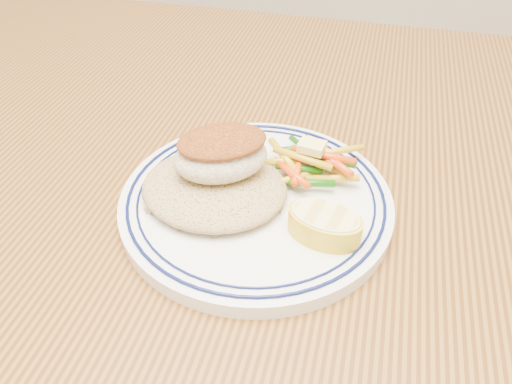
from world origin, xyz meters
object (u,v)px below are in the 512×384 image
object	(u,v)px
rice_pilaf	(214,185)
vegetable_pile	(311,162)
lemon_wedge	(325,223)
plate	(256,200)
dining_table	(257,243)
fish_fillet	(221,153)

from	to	relation	value
rice_pilaf	vegetable_pile	world-z (taller)	vegetable_pile
vegetable_pile	lemon_wedge	bearing A→B (deg)	-73.08
plate	lemon_wedge	size ratio (longest dim) A/B	3.55
dining_table	rice_pilaf	size ratio (longest dim) A/B	10.94
fish_fillet	vegetable_pile	size ratio (longest dim) A/B	1.06
vegetable_pile	lemon_wedge	world-z (taller)	vegetable_pile
dining_table	vegetable_pile	world-z (taller)	vegetable_pile
vegetable_pile	lemon_wedge	distance (m)	0.09
lemon_wedge	plate	bearing A→B (deg)	152.69
dining_table	fish_fillet	distance (m)	0.16
vegetable_pile	lemon_wedge	xyz separation A→B (m)	(0.03, -0.08, -0.00)
dining_table	fish_fillet	xyz separation A→B (m)	(-0.02, -0.04, 0.15)
rice_pilaf	vegetable_pile	size ratio (longest dim) A/B	1.36
plate	vegetable_pile	world-z (taller)	vegetable_pile
dining_table	plate	xyz separation A→B (m)	(0.01, -0.05, 0.11)
plate	rice_pilaf	world-z (taller)	rice_pilaf
plate	fish_fillet	world-z (taller)	fish_fillet
dining_table	lemon_wedge	world-z (taller)	lemon_wedge
fish_fillet	vegetable_pile	xyz separation A→B (m)	(0.08, 0.05, -0.03)
rice_pilaf	fish_fillet	world-z (taller)	fish_fillet
dining_table	rice_pilaf	distance (m)	0.14
rice_pilaf	lemon_wedge	bearing A→B (deg)	-13.99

